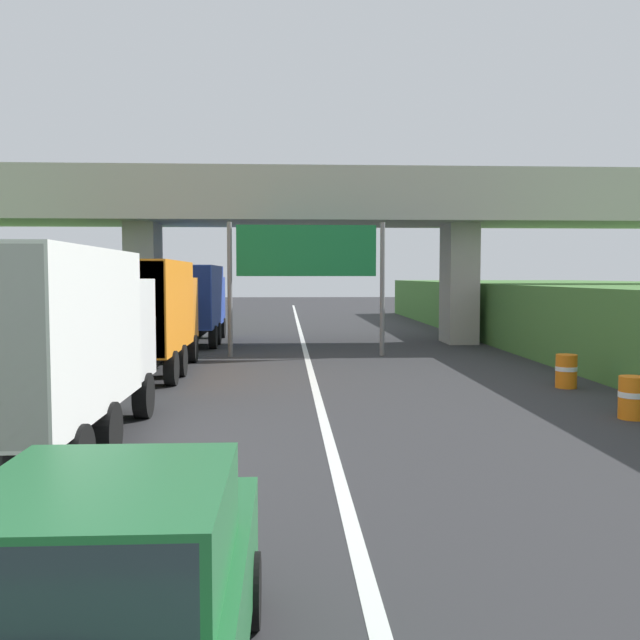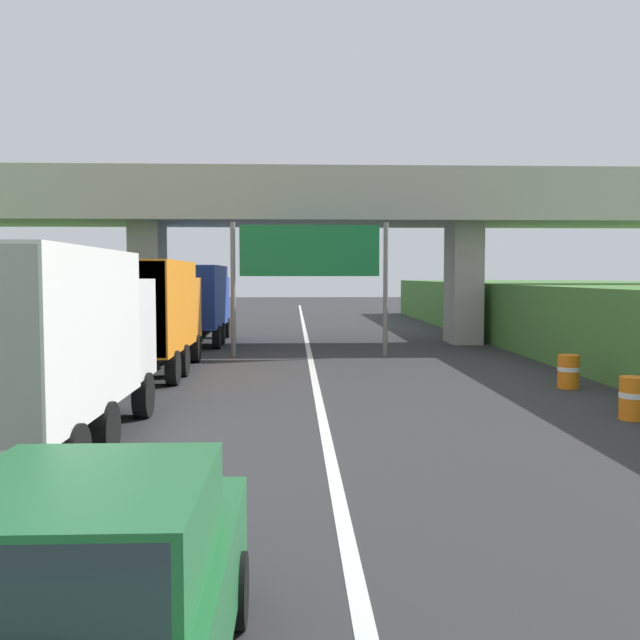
{
  "view_description": "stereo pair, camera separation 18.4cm",
  "coord_description": "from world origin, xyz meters",
  "views": [
    {
      "loc": [
        -0.78,
        2.55,
        3.01
      ],
      "look_at": [
        0.0,
        18.29,
        2.0
      ],
      "focal_mm": 38.95,
      "sensor_mm": 36.0,
      "label": 1
    },
    {
      "loc": [
        -0.6,
        2.54,
        3.01
      ],
      "look_at": [
        0.0,
        18.29,
        2.0
      ],
      "focal_mm": 38.95,
      "sensor_mm": 36.0,
      "label": 2
    }
  ],
  "objects": [
    {
      "name": "overpass_bridge",
      "position": [
        0.0,
        33.25,
        5.61
      ],
      "size": [
        40.0,
        4.8,
        7.49
      ],
      "color": "#ADA89E",
      "rests_on": "ground"
    },
    {
      "name": "construction_barrel_4",
      "position": [
        6.74,
        20.67,
        0.46
      ],
      "size": [
        0.57,
        0.57,
        0.9
      ],
      "color": "orange",
      "rests_on": "ground"
    },
    {
      "name": "construction_barrel_3",
      "position": [
        6.49,
        16.63,
        0.46
      ],
      "size": [
        0.57,
        0.57,
        0.9
      ],
      "color": "orange",
      "rests_on": "ground"
    },
    {
      "name": "lane_centre_stripe",
      "position": [
        0.0,
        26.6,
        0.0
      ],
      "size": [
        0.2,
        93.2,
        0.01
      ],
      "primitive_type": "cube",
      "color": "white",
      "rests_on": "ground"
    },
    {
      "name": "truck_blue",
      "position": [
        -4.84,
        33.43,
        1.93
      ],
      "size": [
        2.44,
        7.3,
        3.44
      ],
      "color": "black",
      "rests_on": "ground"
    },
    {
      "name": "car_green",
      "position": [
        -1.94,
        7.02,
        0.86
      ],
      "size": [
        1.86,
        4.1,
        1.72
      ],
      "color": "#236B38",
      "rests_on": "ground"
    },
    {
      "name": "overhead_highway_sign",
      "position": [
        0.0,
        28.44,
        3.65
      ],
      "size": [
        5.88,
        0.18,
        4.99
      ],
      "color": "slate",
      "rests_on": "ground"
    },
    {
      "name": "truck_orange",
      "position": [
        -4.98,
        23.84,
        1.93
      ],
      "size": [
        2.44,
        7.3,
        3.44
      ],
      "color": "black",
      "rests_on": "ground"
    },
    {
      "name": "truck_white",
      "position": [
        -4.76,
        14.42,
        1.93
      ],
      "size": [
        2.44,
        7.3,
        3.44
      ],
      "color": "black",
      "rests_on": "ground"
    }
  ]
}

